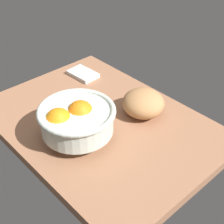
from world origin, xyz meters
The scene contains 4 objects.
ground_plane centered at (0.00, 0.00, -1.50)cm, with size 74.29×53.63×3.00cm, color #966447.
fruit_bowl centered at (-1.39, 10.40, 6.87)cm, with size 22.64×22.64×11.93cm.
bread_loaf centered at (-6.40, -12.86, 4.14)cm, with size 13.98×13.59×8.29cm, color #B47D4D.
napkin_folded centered at (26.10, -13.63, 0.77)cm, with size 11.36×7.46×1.53cm, color silver.
Camera 1 is at (-64.03, 53.61, 65.48)cm, focal length 53.18 mm.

